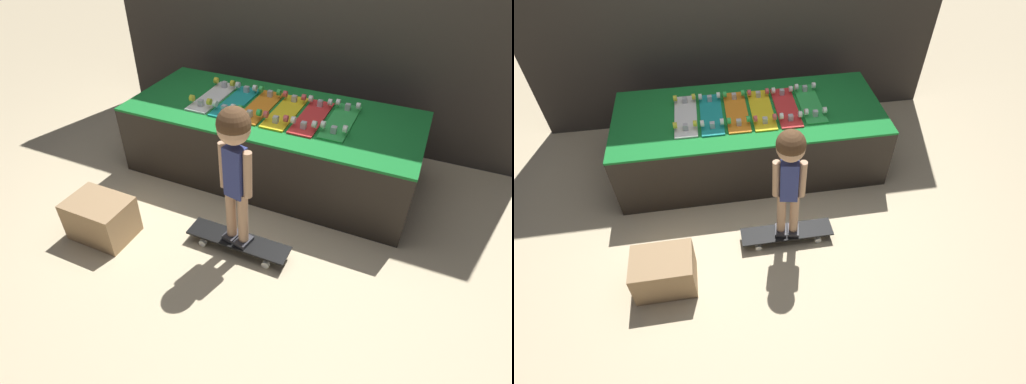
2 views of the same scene
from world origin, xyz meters
The scene contains 11 objects.
ground_plane centered at (0.00, 0.00, 0.00)m, with size 16.00×16.00×0.00m, color beige.
display_rack centered at (0.00, 0.56, 0.30)m, with size 2.38×1.02×0.60m.
skateboard_white_on_rack centered at (-0.55, 0.58, 0.62)m, with size 0.19×0.62×0.09m.
skateboard_teal_on_rack centered at (-0.33, 0.56, 0.62)m, with size 0.19×0.62×0.09m.
skateboard_orange_on_rack centered at (-0.11, 0.57, 0.62)m, with size 0.19×0.62×0.09m.
skateboard_yellow_on_rack centered at (0.11, 0.56, 0.62)m, with size 0.19×0.62×0.09m.
skateboard_red_on_rack centered at (0.33, 0.56, 0.62)m, with size 0.19×0.62×0.09m.
skateboard_green_on_rack centered at (0.55, 0.59, 0.62)m, with size 0.19×0.62×0.09m.
skateboard_on_floor centered at (0.16, -0.42, 0.07)m, with size 0.74×0.18×0.09m.
child centered at (0.16, -0.42, 0.79)m, with size 0.24×0.20×1.00m.
storage_box centered at (-0.80, -0.69, 0.15)m, with size 0.44×0.32×0.30m.
Camera 2 is at (-0.30, -2.39, 2.62)m, focal length 28.00 mm.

